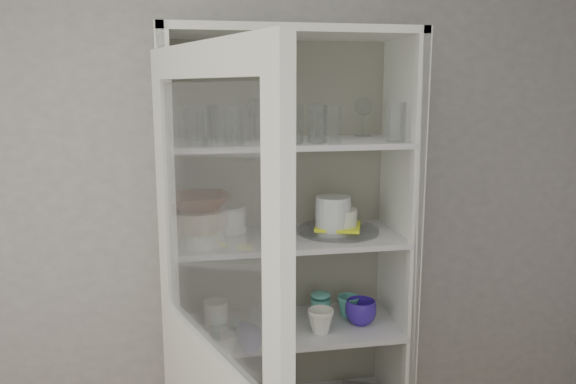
# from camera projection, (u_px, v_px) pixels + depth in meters

# --- Properties ---
(wall_back) EXTENTS (3.60, 0.02, 2.60)m
(wall_back) POSITION_uv_depth(u_px,v_px,m) (236.00, 216.00, 2.53)
(wall_back) COLOR #9A9997
(wall_back) RESTS_ON ground
(pantry_cabinet) EXTENTS (1.00, 0.45, 2.10)m
(pantry_cabinet) POSITION_uv_depth(u_px,v_px,m) (285.00, 302.00, 2.48)
(pantry_cabinet) COLOR silver
(pantry_cabinet) RESTS_ON floor
(tumbler_0) EXTENTS (0.09, 0.09, 0.14)m
(tumbler_0) POSITION_uv_depth(u_px,v_px,m) (234.00, 126.00, 2.08)
(tumbler_0) COLOR silver
(tumbler_0) RESTS_ON shelf_glass
(tumbler_1) EXTENTS (0.08, 0.08, 0.14)m
(tumbler_1) POSITION_uv_depth(u_px,v_px,m) (197.00, 127.00, 2.05)
(tumbler_1) COLOR silver
(tumbler_1) RESTS_ON shelf_glass
(tumbler_2) EXTENTS (0.06, 0.06, 0.13)m
(tumbler_2) POSITION_uv_depth(u_px,v_px,m) (282.00, 127.00, 2.12)
(tumbler_2) COLOR silver
(tumbler_2) RESTS_ON shelf_glass
(tumbler_3) EXTENTS (0.10, 0.10, 0.16)m
(tumbler_3) POSITION_uv_depth(u_px,v_px,m) (293.00, 123.00, 2.15)
(tumbler_3) COLOR silver
(tumbler_3) RESTS_ON shelf_glass
(tumbler_4) EXTENTS (0.08, 0.08, 0.15)m
(tumbler_4) POSITION_uv_depth(u_px,v_px,m) (317.00, 124.00, 2.16)
(tumbler_4) COLOR silver
(tumbler_4) RESTS_ON shelf_glass
(tumbler_5) EXTENTS (0.09, 0.09, 0.14)m
(tumbler_5) POSITION_uv_depth(u_px,v_px,m) (333.00, 125.00, 2.14)
(tumbler_5) COLOR silver
(tumbler_5) RESTS_ON shelf_glass
(tumbler_6) EXTENTS (0.09, 0.09, 0.16)m
(tumbler_6) POSITION_uv_depth(u_px,v_px,m) (396.00, 122.00, 2.21)
(tumbler_6) COLOR silver
(tumbler_6) RESTS_ON shelf_glass
(tumbler_7) EXTENTS (0.08, 0.08, 0.13)m
(tumbler_7) POSITION_uv_depth(u_px,v_px,m) (204.00, 125.00, 2.24)
(tumbler_7) COLOR silver
(tumbler_7) RESTS_ON shelf_glass
(tumbler_8) EXTENTS (0.09, 0.09, 0.14)m
(tumbler_8) POSITION_uv_depth(u_px,v_px,m) (222.00, 124.00, 2.21)
(tumbler_8) COLOR silver
(tumbler_8) RESTS_ON shelf_glass
(tumbler_9) EXTENTS (0.08, 0.08, 0.13)m
(tumbler_9) POSITION_uv_depth(u_px,v_px,m) (243.00, 124.00, 2.26)
(tumbler_9) COLOR silver
(tumbler_9) RESTS_ON shelf_glass
(goblet_0) EXTENTS (0.07, 0.07, 0.15)m
(goblet_0) POSITION_uv_depth(u_px,v_px,m) (213.00, 121.00, 2.33)
(goblet_0) COLOR silver
(goblet_0) RESTS_ON shelf_glass
(goblet_1) EXTENTS (0.08, 0.08, 0.18)m
(goblet_1) POSITION_uv_depth(u_px,v_px,m) (255.00, 117.00, 2.32)
(goblet_1) COLOR silver
(goblet_1) RESTS_ON shelf_glass
(goblet_2) EXTENTS (0.07, 0.07, 0.16)m
(goblet_2) POSITION_uv_depth(u_px,v_px,m) (317.00, 118.00, 2.38)
(goblet_2) COLOR silver
(goblet_2) RESTS_ON shelf_glass
(goblet_3) EXTENTS (0.08, 0.08, 0.19)m
(goblet_3) POSITION_uv_depth(u_px,v_px,m) (363.00, 115.00, 2.45)
(goblet_3) COLOR silver
(goblet_3) RESTS_ON shelf_glass
(plate_stack_front) EXTENTS (0.20, 0.20, 0.07)m
(plate_stack_front) POSITION_uv_depth(u_px,v_px,m) (199.00, 236.00, 2.21)
(plate_stack_front) COLOR white
(plate_stack_front) RESTS_ON shelf_plates
(plate_stack_back) EXTENTS (0.19, 0.19, 0.11)m
(plate_stack_back) POSITION_uv_depth(u_px,v_px,m) (225.00, 218.00, 2.42)
(plate_stack_back) COLOR white
(plate_stack_back) RESTS_ON shelf_plates
(cream_bowl) EXTENTS (0.27, 0.27, 0.07)m
(cream_bowl) POSITION_uv_depth(u_px,v_px,m) (199.00, 219.00, 2.20)
(cream_bowl) COLOR beige
(cream_bowl) RESTS_ON plate_stack_front
(terracotta_bowl) EXTENTS (0.26, 0.26, 0.06)m
(terracotta_bowl) POSITION_uv_depth(u_px,v_px,m) (198.00, 202.00, 2.19)
(terracotta_bowl) COLOR #5C2A1C
(terracotta_bowl) RESTS_ON cream_bowl
(glass_platter) EXTENTS (0.44, 0.44, 0.02)m
(glass_platter) POSITION_uv_depth(u_px,v_px,m) (338.00, 230.00, 2.40)
(glass_platter) COLOR silver
(glass_platter) RESTS_ON shelf_plates
(yellow_trivet) EXTENTS (0.24, 0.24, 0.01)m
(yellow_trivet) POSITION_uv_depth(u_px,v_px,m) (338.00, 226.00, 2.40)
(yellow_trivet) COLOR #FFFA31
(yellow_trivet) RESTS_ON glass_platter
(white_ramekin) EXTENTS (0.18, 0.18, 0.07)m
(white_ramekin) POSITION_uv_depth(u_px,v_px,m) (338.00, 217.00, 2.39)
(white_ramekin) COLOR white
(white_ramekin) RESTS_ON yellow_trivet
(grey_bowl_stack) EXTENTS (0.15, 0.15, 0.16)m
(grey_bowl_stack) POSITION_uv_depth(u_px,v_px,m) (333.00, 215.00, 2.37)
(grey_bowl_stack) COLOR silver
(grey_bowl_stack) RESTS_ON shelf_plates
(mug_blue) EXTENTS (0.15, 0.15, 0.11)m
(mug_blue) POSITION_uv_depth(u_px,v_px,m) (361.00, 312.00, 2.43)
(mug_blue) COLOR #2F26A1
(mug_blue) RESTS_ON shelf_mugs
(mug_teal) EXTENTS (0.13, 0.13, 0.09)m
(mug_teal) POSITION_uv_depth(u_px,v_px,m) (348.00, 306.00, 2.51)
(mug_teal) COLOR #2B7C6E
(mug_teal) RESTS_ON shelf_mugs
(mug_white) EXTENTS (0.12, 0.12, 0.10)m
(mug_white) POSITION_uv_depth(u_px,v_px,m) (321.00, 321.00, 2.34)
(mug_white) COLOR white
(mug_white) RESTS_ON shelf_mugs
(teal_jar) EXTENTS (0.09, 0.09, 0.11)m
(teal_jar) POSITION_uv_depth(u_px,v_px,m) (321.00, 306.00, 2.50)
(teal_jar) COLOR #2B7C6E
(teal_jar) RESTS_ON shelf_mugs
(measuring_cups) EXTENTS (0.09, 0.09, 0.04)m
(measuring_cups) POSITION_uv_depth(u_px,v_px,m) (221.00, 331.00, 2.32)
(measuring_cups) COLOR #9D9BAB
(measuring_cups) RESTS_ON shelf_mugs
(white_canister) EXTENTS (0.13, 0.13, 0.12)m
(white_canister) POSITION_uv_depth(u_px,v_px,m) (216.00, 315.00, 2.38)
(white_canister) COLOR white
(white_canister) RESTS_ON shelf_mugs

